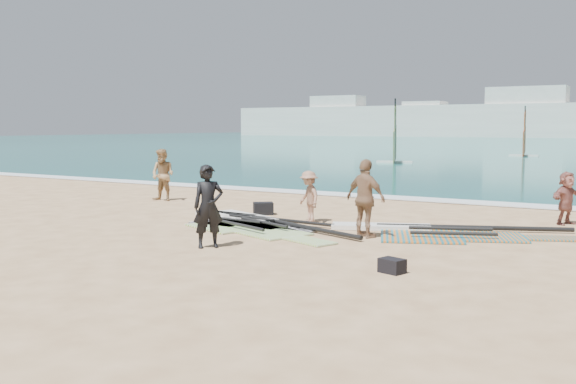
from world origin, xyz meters
The scene contains 15 objects.
ground centered at (0.00, 0.00, 0.00)m, with size 300.00×300.00×0.00m, color #D7AE7E.
surf_line centered at (0.00, 12.30, 0.00)m, with size 300.00×1.20×0.04m, color white.
far_town centered at (-15.72, 150.00, 4.49)m, with size 160.00×8.00×12.00m.
rig_grey centered at (-0.67, 4.34, 0.05)m, with size 4.95×2.15×0.19m.
rig_green centered at (0.13, 3.90, 0.05)m, with size 5.99×3.74×0.20m.
rig_orange centered at (4.78, 5.15, 0.05)m, with size 6.39×3.92×0.20m.
gear_bag_near centered at (-0.94, 5.93, 0.19)m, with size 0.61×0.44×0.39m, color black.
gear_bag_far centered at (5.61, 0.39, 0.14)m, with size 0.46×0.33×0.28m, color black.
person_wetsuit centered at (1.01, 0.63, 0.96)m, with size 0.70×0.46×1.92m, color black.
beachgoer_left centered at (-6.23, 7.17, 0.97)m, with size 0.95×0.74×1.95m, color #A88255.
beachgoer_mid centered at (1.10, 5.23, 0.75)m, with size 0.97×0.56×1.51m, color #A8765C.
beachgoer_back centered at (3.57, 3.71, 0.99)m, with size 1.16×0.48×1.98m, color #946E50.
beachgoer_right centered at (7.59, 8.63, 0.76)m, with size 1.41×0.45×1.52m, color #9B5B50.
windsurfer_left centered at (-7.63, 34.19, 1.38)m, with size 2.77×3.13×4.87m.
windsurfer_centre centered at (-1.42, 50.11, 1.34)m, with size 2.61×3.11×4.65m.
Camera 1 is at (10.07, -10.97, 2.80)m, focal length 40.00 mm.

